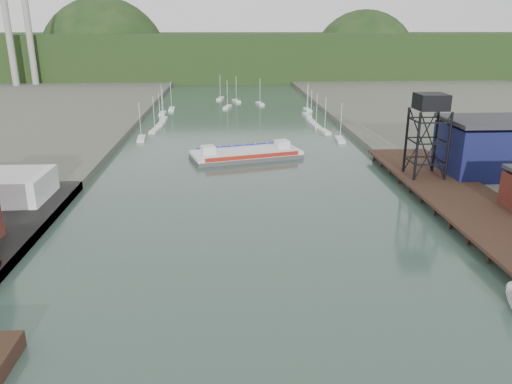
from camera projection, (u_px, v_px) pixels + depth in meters
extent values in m
cube|color=black|center=(462.00, 198.00, 86.58)|extent=(14.00, 70.00, 0.50)
cylinder|color=black|center=(428.00, 204.00, 86.58)|extent=(0.60, 0.60, 2.20)
cylinder|color=black|center=(495.00, 203.00, 87.27)|extent=(0.60, 0.60, 2.20)
cylinder|color=black|center=(417.00, 147.00, 93.63)|extent=(0.50, 0.50, 13.00)
cylinder|color=black|center=(448.00, 146.00, 93.97)|extent=(0.50, 0.50, 13.00)
cylinder|color=black|center=(406.00, 140.00, 99.31)|extent=(0.50, 0.50, 13.00)
cylinder|color=black|center=(436.00, 140.00, 99.65)|extent=(0.50, 0.50, 13.00)
cube|color=black|center=(431.00, 102.00, 94.11)|extent=(5.50, 5.50, 3.00)
cube|color=black|center=(495.00, 150.00, 100.04)|extent=(20.00, 14.00, 10.00)
cube|color=#2D2D33|center=(499.00, 121.00, 98.18)|extent=(20.50, 14.50, 0.80)
cube|color=silver|center=(141.00, 139.00, 139.16)|extent=(2.67, 7.65, 0.90)
cube|color=silver|center=(155.00, 131.00, 150.09)|extent=(2.81, 7.67, 0.90)
cube|color=silver|center=(160.00, 125.00, 158.52)|extent=(2.35, 7.59, 0.90)
cube|color=silver|center=(164.00, 119.00, 167.91)|extent=(2.01, 7.50, 0.90)
cube|color=silver|center=(162.00, 113.00, 179.40)|extent=(2.00, 7.50, 0.90)
cube|color=silver|center=(172.00, 109.00, 188.85)|extent=(2.16, 7.54, 0.90)
cube|color=silver|center=(340.00, 140.00, 137.70)|extent=(2.53, 7.62, 0.90)
cube|color=silver|center=(325.00, 132.00, 148.45)|extent=(2.76, 7.67, 0.90)
cube|color=silver|center=(316.00, 126.00, 156.71)|extent=(2.22, 7.56, 0.90)
cube|color=silver|center=(311.00, 121.00, 165.21)|extent=(2.18, 7.54, 0.90)
cube|color=silver|center=(307.00, 115.00, 175.75)|extent=(2.46, 7.61, 0.90)
cube|color=silver|center=(307.00, 110.00, 186.86)|extent=(2.48, 7.61, 0.90)
cube|color=silver|center=(227.00, 107.00, 193.68)|extent=(3.78, 7.76, 0.90)
cube|color=silver|center=(260.00, 104.00, 202.02)|extent=(3.31, 7.74, 0.90)
cube|color=silver|center=(236.00, 101.00, 209.06)|extent=(3.76, 7.76, 0.90)
cube|color=silver|center=(220.00, 99.00, 216.25)|extent=(3.40, 7.74, 0.90)
cylinder|color=gray|center=(8.00, 27.00, 244.51)|extent=(3.20, 3.20, 60.00)
cylinder|color=gray|center=(28.00, 27.00, 249.70)|extent=(3.20, 3.20, 60.00)
cube|color=black|center=(231.00, 56.00, 322.77)|extent=(500.00, 120.00, 28.00)
sphere|color=black|center=(106.00, 63.00, 319.47)|extent=(80.00, 80.00, 80.00)
sphere|color=black|center=(363.00, 64.00, 339.28)|extent=(70.00, 70.00, 70.00)
cube|color=#434345|center=(246.00, 156.00, 119.79)|extent=(27.55, 16.82, 1.03)
cube|color=silver|center=(246.00, 152.00, 119.50)|extent=(27.55, 16.82, 0.82)
cube|color=#9E1F12|center=(253.00, 157.00, 114.77)|extent=(21.85, 6.23, 0.93)
cube|color=#161E97|center=(240.00, 147.00, 124.09)|extent=(21.85, 6.23, 0.93)
cube|color=silver|center=(208.00, 150.00, 116.24)|extent=(3.80, 3.80, 2.06)
cube|color=silver|center=(282.00, 145.00, 121.97)|extent=(3.80, 3.80, 2.06)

